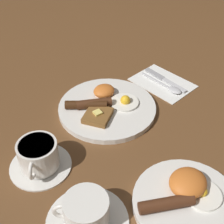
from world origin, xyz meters
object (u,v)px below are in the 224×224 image
teacup_near (39,157)px  spoon (170,88)px  breakfast_plate_near (106,106)px  teacup_far (86,214)px  knife (163,79)px  breakfast_plate_far (187,199)px

teacup_near → spoon: bearing=178.8°
breakfast_plate_near → spoon: bearing=163.4°
spoon → teacup_near: bearing=-91.5°
teacup_near → teacup_far: bearing=86.8°
teacup_far → breakfast_plate_near: bearing=-138.0°
breakfast_plate_near → knife: bearing=176.7°
spoon → knife: bearing=152.9°
breakfast_plate_near → breakfast_plate_far: size_ratio=1.21×
breakfast_plate_near → knife: 0.23m
teacup_near → spoon: (-0.45, 0.01, -0.02)m
knife → spoon: spoon is taller
breakfast_plate_near → breakfast_plate_far: 0.34m
breakfast_plate_far → spoon: size_ratio=1.43×
breakfast_plate_near → teacup_near: (0.25, 0.05, 0.02)m
breakfast_plate_near → teacup_far: 0.35m
breakfast_plate_far → teacup_far: bearing=-30.5°
knife → spoon: (0.02, 0.05, 0.00)m
breakfast_plate_near → knife: size_ratio=1.65×
breakfast_plate_near → teacup_near: size_ratio=1.91×
breakfast_plate_near → teacup_near: 0.25m
breakfast_plate_near → teacup_near: bearing=11.8°
breakfast_plate_far → teacup_near: teacup_near is taller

